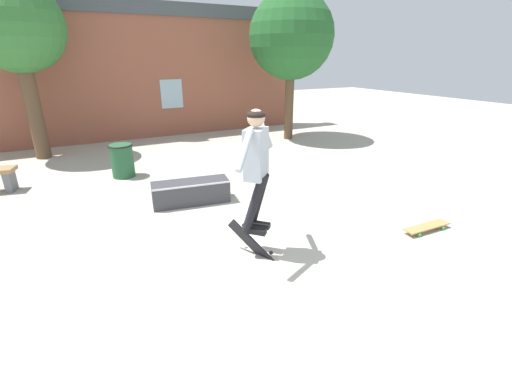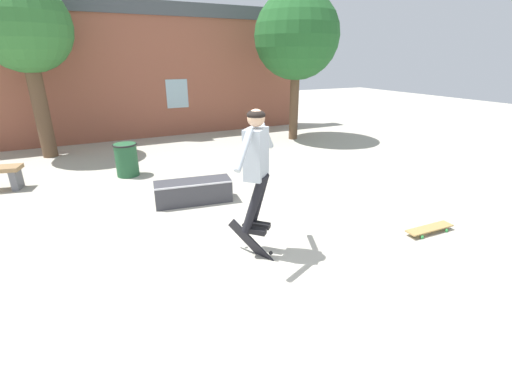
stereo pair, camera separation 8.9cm
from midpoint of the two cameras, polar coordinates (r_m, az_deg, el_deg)
ground_plane at (r=4.51m, az=-4.31°, el=-13.19°), size 40.00×40.00×0.00m
building_backdrop at (r=11.66m, az=-21.16°, el=17.25°), size 11.92×0.52×5.41m
tree_right at (r=10.92m, az=5.66°, el=23.12°), size 2.50×2.50×4.30m
tree_left at (r=10.30m, az=-35.37°, el=20.34°), size 2.14×2.14×4.24m
skate_ledge at (r=6.25m, az=-11.19°, el=-1.49°), size 1.40×0.64×0.41m
trash_bin at (r=8.00m, az=-21.70°, el=3.62°), size 0.51×0.51×0.72m
skater at (r=4.16m, az=-0.60°, el=3.70°), size 0.93×0.90×1.57m
skateboard_flipping at (r=4.60m, az=-1.20°, el=-10.10°), size 0.43×0.63×0.67m
skateboard_resting at (r=5.80m, az=26.19°, el=-6.53°), size 0.82×0.23×0.08m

